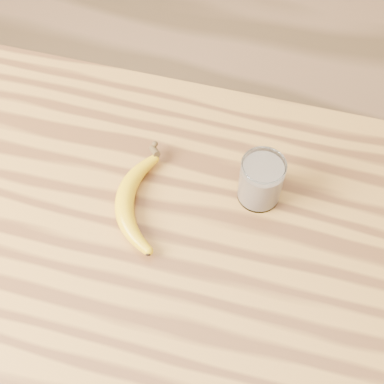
# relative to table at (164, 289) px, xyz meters

# --- Properties ---
(room) EXTENTS (4.04, 4.04, 2.70)m
(room) POSITION_rel_table_xyz_m (0.00, 0.00, 0.58)
(room) COLOR #926642
(room) RESTS_ON ground
(table) EXTENTS (1.20, 0.80, 0.90)m
(table) POSITION_rel_table_xyz_m (0.00, 0.00, 0.00)
(table) COLOR #A56F2E
(table) RESTS_ON ground
(smoothie_glass) EXTENTS (0.08, 0.08, 0.10)m
(smoothie_glass) POSITION_rel_table_xyz_m (0.13, 0.17, 0.18)
(smoothie_glass) COLOR white
(smoothie_glass) RESTS_ON table
(banana) EXTENTS (0.16, 0.29, 0.03)m
(banana) POSITION_rel_table_xyz_m (-0.09, 0.08, 0.15)
(banana) COLOR gold
(banana) RESTS_ON table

